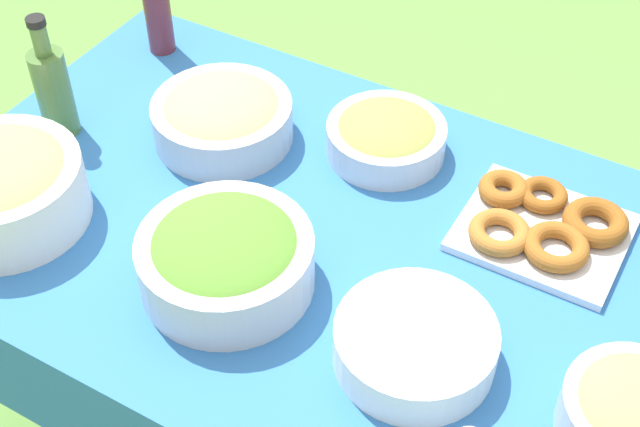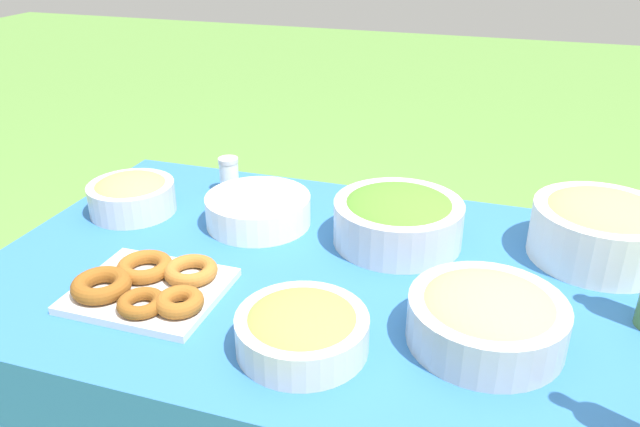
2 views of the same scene
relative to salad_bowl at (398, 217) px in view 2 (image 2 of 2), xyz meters
name	(u,v)px [view 2 (image 2 of 2)]	position (x,y,z in m)	size (l,w,h in m)	color
picnic_table	(336,308)	(-0.09, -0.17, -0.15)	(1.49, 0.90, 0.72)	#2D6BB2
salad_bowl	(398,217)	(0.00, 0.00, 0.00)	(0.29, 0.29, 0.12)	silver
pasta_bowl	(487,316)	(0.22, -0.31, -0.01)	(0.28, 0.28, 0.10)	#B2B7BC
donut_platter	(149,286)	(-0.42, -0.37, -0.04)	(0.30, 0.26, 0.05)	silver
plate_stack	(258,210)	(-0.34, -0.01, -0.03)	(0.25, 0.25, 0.07)	white
bread_bowl	(602,227)	(0.43, 0.06, 0.01)	(0.29, 0.29, 0.14)	white
fruit_bowl	(132,194)	(-0.66, -0.05, -0.01)	(0.21, 0.21, 0.10)	silver
olive_bowl	(302,328)	(-0.08, -0.43, -0.02)	(0.23, 0.23, 0.08)	silver
salt_shaker	(229,175)	(-0.49, 0.14, -0.01)	(0.05, 0.05, 0.10)	white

